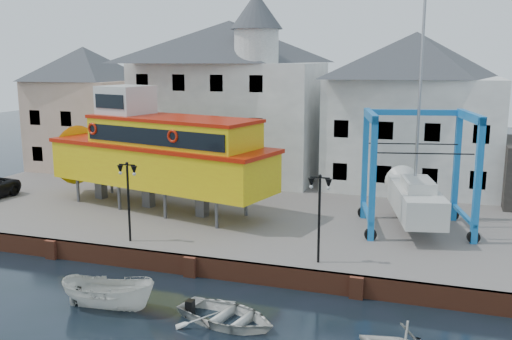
% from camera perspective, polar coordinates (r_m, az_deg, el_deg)
% --- Properties ---
extents(ground, '(140.00, 140.00, 0.00)m').
position_cam_1_polar(ground, '(28.27, -6.53, -10.51)').
color(ground, black).
rests_on(ground, ground).
extents(hardstanding, '(44.00, 22.00, 1.00)m').
position_cam_1_polar(hardstanding, '(37.85, 0.48, -3.99)').
color(hardstanding, slate).
rests_on(hardstanding, ground).
extents(quay_wall, '(44.00, 0.47, 1.00)m').
position_cam_1_polar(quay_wall, '(28.17, -6.46, -9.49)').
color(quay_wall, brown).
rests_on(quay_wall, ground).
extents(building_pink, '(8.00, 7.00, 10.30)m').
position_cam_1_polar(building_pink, '(51.14, -16.63, 5.95)').
color(building_pink, tan).
rests_on(building_pink, hardstanding).
extents(building_white_main, '(14.00, 8.30, 14.00)m').
position_cam_1_polar(building_white_main, '(45.22, -2.52, 7.29)').
color(building_white_main, beige).
rests_on(building_white_main, hardstanding).
extents(building_white_right, '(12.00, 8.00, 11.20)m').
position_cam_1_polar(building_white_right, '(42.98, 15.43, 5.70)').
color(building_white_right, beige).
rests_on(building_white_right, hardstanding).
extents(lamp_post_left, '(1.12, 0.32, 4.20)m').
position_cam_1_polar(lamp_post_left, '(29.89, -12.71, -1.14)').
color(lamp_post_left, black).
rests_on(lamp_post_left, hardstanding).
extents(lamp_post_right, '(1.12, 0.32, 4.20)m').
position_cam_1_polar(lamp_post_right, '(26.25, 6.38, -2.63)').
color(lamp_post_right, black).
rests_on(lamp_post_right, hardstanding).
extents(tour_boat, '(18.08, 8.16, 7.66)m').
position_cam_1_polar(tour_boat, '(36.54, -10.82, 1.86)').
color(tour_boat, '#59595E').
rests_on(tour_boat, hardstanding).
extents(travel_lift, '(6.76, 8.61, 12.60)m').
position_cam_1_polar(travel_lift, '(33.27, 15.47, -1.90)').
color(travel_lift, '#1A78BB').
rests_on(travel_lift, hardstanding).
extents(motorboat_a, '(4.30, 1.96, 1.61)m').
position_cam_1_polar(motorboat_a, '(25.46, -14.46, -13.34)').
color(motorboat_a, silver).
rests_on(motorboat_a, ground).
extents(motorboat_b, '(4.82, 3.92, 0.88)m').
position_cam_1_polar(motorboat_b, '(23.56, -2.92, -15.06)').
color(motorboat_b, silver).
rests_on(motorboat_b, ground).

